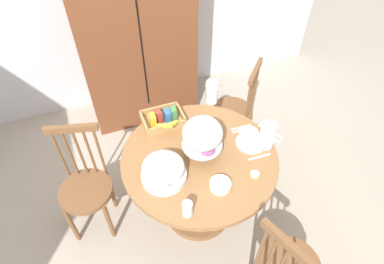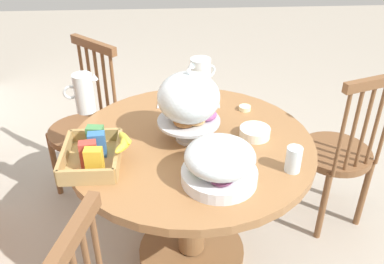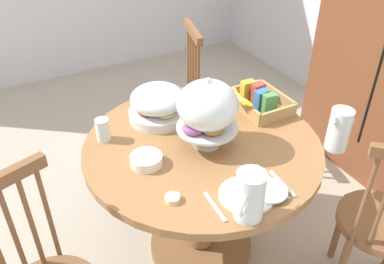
{
  "view_description": "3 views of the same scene",
  "coord_description": "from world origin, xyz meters",
  "px_view_note": "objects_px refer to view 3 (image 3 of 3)",
  "views": [
    {
      "loc": [
        -0.43,
        -1.33,
        2.46
      ],
      "look_at": [
        0.14,
        0.15,
        0.84
      ],
      "focal_mm": 29.77,
      "sensor_mm": 36.0,
      "label": 1
    },
    {
      "loc": [
        -1.45,
        0.09,
        1.78
      ],
      "look_at": [
        0.14,
        -0.0,
        0.79
      ],
      "focal_mm": 39.51,
      "sensor_mm": 36.0,
      "label": 2
    },
    {
      "loc": [
        1.48,
        -0.76,
        1.86
      ],
      "look_at": [
        0.04,
        -0.0,
        0.74
      ],
      "focal_mm": 38.19,
      "sensor_mm": 36.0,
      "label": 3
    }
  ],
  "objects_px": {
    "windsor_chair_near_window": "(173,104)",
    "butter_dish": "(173,198)",
    "china_plate_large": "(246,195)",
    "drinking_glass": "(103,130)",
    "orange_juice_pitcher": "(250,198)",
    "cereal_basket": "(258,101)",
    "milk_pitcher": "(339,131)",
    "cereal_bowl": "(146,160)",
    "windsor_chair_facing_door": "(382,226)",
    "china_plate_small": "(269,190)",
    "pastry_stand_with_dome": "(207,108)",
    "fruit_platter_covered": "(158,104)",
    "dining_table": "(201,181)"
  },
  "relations": [
    {
      "from": "china_plate_large",
      "to": "drinking_glass",
      "type": "bearing_deg",
      "value": -149.41
    },
    {
      "from": "windsor_chair_facing_door",
      "to": "cereal_basket",
      "type": "relative_size",
      "value": 3.09
    },
    {
      "from": "cereal_bowl",
      "to": "drinking_glass",
      "type": "bearing_deg",
      "value": -158.32
    },
    {
      "from": "drinking_glass",
      "to": "pastry_stand_with_dome",
      "type": "bearing_deg",
      "value": 57.37
    },
    {
      "from": "fruit_platter_covered",
      "to": "china_plate_small",
      "type": "relative_size",
      "value": 2.0
    },
    {
      "from": "dining_table",
      "to": "cereal_basket",
      "type": "height_order",
      "value": "cereal_basket"
    },
    {
      "from": "windsor_chair_near_window",
      "to": "windsor_chair_facing_door",
      "type": "bearing_deg",
      "value": 14.5
    },
    {
      "from": "china_plate_large",
      "to": "china_plate_small",
      "type": "xyz_separation_m",
      "value": [
        0.03,
        0.09,
        0.01
      ]
    },
    {
      "from": "milk_pitcher",
      "to": "cereal_bowl",
      "type": "bearing_deg",
      "value": -109.85
    },
    {
      "from": "orange_juice_pitcher",
      "to": "drinking_glass",
      "type": "bearing_deg",
      "value": -156.06
    },
    {
      "from": "dining_table",
      "to": "cereal_bowl",
      "type": "relative_size",
      "value": 7.93
    },
    {
      "from": "orange_juice_pitcher",
      "to": "cereal_bowl",
      "type": "relative_size",
      "value": 1.43
    },
    {
      "from": "windsor_chair_facing_door",
      "to": "orange_juice_pitcher",
      "type": "relative_size",
      "value": 4.86
    },
    {
      "from": "pastry_stand_with_dome",
      "to": "drinking_glass",
      "type": "height_order",
      "value": "pastry_stand_with_dome"
    },
    {
      "from": "orange_juice_pitcher",
      "to": "china_plate_small",
      "type": "distance_m",
      "value": 0.17
    },
    {
      "from": "cereal_basket",
      "to": "drinking_glass",
      "type": "xyz_separation_m",
      "value": [
        -0.1,
        -0.8,
        0.01
      ]
    },
    {
      "from": "pastry_stand_with_dome",
      "to": "orange_juice_pitcher",
      "type": "distance_m",
      "value": 0.48
    },
    {
      "from": "pastry_stand_with_dome",
      "to": "fruit_platter_covered",
      "type": "relative_size",
      "value": 1.15
    },
    {
      "from": "butter_dish",
      "to": "milk_pitcher",
      "type": "bearing_deg",
      "value": 87.34
    },
    {
      "from": "windsor_chair_near_window",
      "to": "pastry_stand_with_dome",
      "type": "relative_size",
      "value": 2.83
    },
    {
      "from": "cereal_basket",
      "to": "china_plate_small",
      "type": "distance_m",
      "value": 0.65
    },
    {
      "from": "china_plate_small",
      "to": "drinking_glass",
      "type": "bearing_deg",
      "value": -145.21
    },
    {
      "from": "cereal_bowl",
      "to": "china_plate_small",
      "type": "bearing_deg",
      "value": 41.75
    },
    {
      "from": "cereal_bowl",
      "to": "pastry_stand_with_dome",
      "type": "bearing_deg",
      "value": 90.75
    },
    {
      "from": "cereal_bowl",
      "to": "orange_juice_pitcher",
      "type": "bearing_deg",
      "value": 25.22
    },
    {
      "from": "windsor_chair_facing_door",
      "to": "china_plate_small",
      "type": "height_order",
      "value": "windsor_chair_facing_door"
    },
    {
      "from": "drinking_glass",
      "to": "cereal_basket",
      "type": "bearing_deg",
      "value": 82.6
    },
    {
      "from": "windsor_chair_near_window",
      "to": "fruit_platter_covered",
      "type": "xyz_separation_m",
      "value": [
        0.53,
        -0.33,
        0.37
      ]
    },
    {
      "from": "orange_juice_pitcher",
      "to": "butter_dish",
      "type": "distance_m",
      "value": 0.3
    },
    {
      "from": "cereal_basket",
      "to": "china_plate_large",
      "type": "bearing_deg",
      "value": -38.78
    },
    {
      "from": "china_plate_large",
      "to": "china_plate_small",
      "type": "bearing_deg",
      "value": 71.63
    },
    {
      "from": "drinking_glass",
      "to": "windsor_chair_near_window",
      "type": "bearing_deg",
      "value": 132.51
    },
    {
      "from": "milk_pitcher",
      "to": "china_plate_small",
      "type": "bearing_deg",
      "value": -76.88
    },
    {
      "from": "fruit_platter_covered",
      "to": "windsor_chair_facing_door",
      "type": "bearing_deg",
      "value": 38.04
    },
    {
      "from": "china_plate_large",
      "to": "cereal_bowl",
      "type": "bearing_deg",
      "value": -143.88
    },
    {
      "from": "cereal_basket",
      "to": "china_plate_large",
      "type": "height_order",
      "value": "cereal_basket"
    },
    {
      "from": "windsor_chair_near_window",
      "to": "china_plate_small",
      "type": "xyz_separation_m",
      "value": [
        1.24,
        -0.17,
        0.3
      ]
    },
    {
      "from": "dining_table",
      "to": "cereal_bowl",
      "type": "distance_m",
      "value": 0.39
    },
    {
      "from": "windsor_chair_near_window",
      "to": "cereal_basket",
      "type": "height_order",
      "value": "windsor_chair_near_window"
    },
    {
      "from": "windsor_chair_near_window",
      "to": "butter_dish",
      "type": "distance_m",
      "value": 1.26
    },
    {
      "from": "dining_table",
      "to": "cereal_basket",
      "type": "relative_size",
      "value": 3.51
    },
    {
      "from": "windsor_chair_near_window",
      "to": "butter_dish",
      "type": "xyz_separation_m",
      "value": [
        1.1,
        -0.53,
        0.3
      ]
    },
    {
      "from": "china_plate_large",
      "to": "butter_dish",
      "type": "relative_size",
      "value": 3.67
    },
    {
      "from": "cereal_basket",
      "to": "drinking_glass",
      "type": "height_order",
      "value": "cereal_basket"
    },
    {
      "from": "cereal_bowl",
      "to": "fruit_platter_covered",
      "type": "bearing_deg",
      "value": 147.62
    },
    {
      "from": "china_plate_small",
      "to": "drinking_glass",
      "type": "distance_m",
      "value": 0.81
    },
    {
      "from": "pastry_stand_with_dome",
      "to": "orange_juice_pitcher",
      "type": "relative_size",
      "value": 1.71
    },
    {
      "from": "china_plate_large",
      "to": "butter_dish",
      "type": "xyz_separation_m",
      "value": [
        -0.11,
        -0.27,
        0.01
      ]
    },
    {
      "from": "china_plate_small",
      "to": "cereal_bowl",
      "type": "height_order",
      "value": "cereal_bowl"
    },
    {
      "from": "windsor_chair_near_window",
      "to": "pastry_stand_with_dome",
      "type": "height_order",
      "value": "pastry_stand_with_dome"
    }
  ]
}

